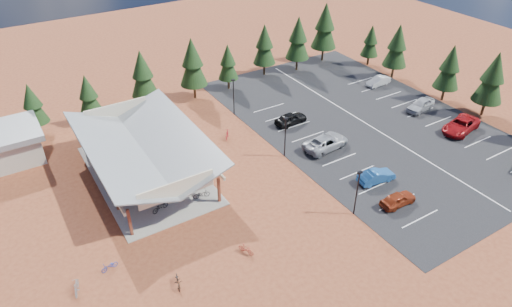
% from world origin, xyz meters
% --- Properties ---
extents(ground, '(140.00, 140.00, 0.00)m').
position_xyz_m(ground, '(0.00, 0.00, 0.00)').
color(ground, maroon).
rests_on(ground, ground).
extents(asphalt_lot, '(27.00, 44.00, 0.04)m').
position_xyz_m(asphalt_lot, '(18.50, 3.00, 0.02)').
color(asphalt_lot, black).
rests_on(asphalt_lot, ground).
extents(concrete_pad, '(10.60, 18.60, 0.10)m').
position_xyz_m(concrete_pad, '(-10.00, 7.00, 0.05)').
color(concrete_pad, gray).
rests_on(concrete_pad, ground).
extents(bike_pavilion, '(11.65, 19.40, 4.97)m').
position_xyz_m(bike_pavilion, '(-10.00, 7.00, 3.82)').
color(bike_pavilion, '#5B2A1A').
rests_on(bike_pavilion, concrete_pad).
extents(lamp_post_0, '(0.50, 0.25, 5.14)m').
position_xyz_m(lamp_post_0, '(5.00, -10.00, 2.98)').
color(lamp_post_0, black).
rests_on(lamp_post_0, ground).
extents(lamp_post_1, '(0.50, 0.25, 5.14)m').
position_xyz_m(lamp_post_1, '(5.00, 2.00, 2.98)').
color(lamp_post_1, black).
rests_on(lamp_post_1, ground).
extents(lamp_post_2, '(0.50, 0.25, 5.14)m').
position_xyz_m(lamp_post_2, '(5.00, 14.00, 2.98)').
color(lamp_post_2, black).
rests_on(lamp_post_2, ground).
extents(trash_bin_0, '(0.60, 0.60, 0.90)m').
position_xyz_m(trash_bin_0, '(-4.20, 5.22, 0.45)').
color(trash_bin_0, '#3D2B16').
rests_on(trash_bin_0, ground).
extents(trash_bin_1, '(0.60, 0.60, 0.90)m').
position_xyz_m(trash_bin_1, '(-2.99, 5.98, 0.45)').
color(trash_bin_1, '#3D2B16').
rests_on(trash_bin_1, ground).
extents(pine_1, '(2.94, 2.94, 6.86)m').
position_xyz_m(pine_1, '(-18.31, 22.53, 4.18)').
color(pine_1, '#382314').
rests_on(pine_1, ground).
extents(pine_2, '(3.00, 3.00, 6.99)m').
position_xyz_m(pine_2, '(-11.90, 21.24, 4.27)').
color(pine_2, '#382314').
rests_on(pine_2, ground).
extents(pine_3, '(3.62, 3.62, 8.42)m').
position_xyz_m(pine_3, '(-4.40, 21.95, 5.14)').
color(pine_3, '#382314').
rests_on(pine_3, ground).
extents(pine_4, '(3.85, 3.85, 8.98)m').
position_xyz_m(pine_4, '(2.63, 21.29, 5.48)').
color(pine_4, '#382314').
rests_on(pine_4, ground).
extents(pine_5, '(2.97, 2.97, 6.93)m').
position_xyz_m(pine_5, '(8.29, 21.46, 4.22)').
color(pine_5, '#382314').
rests_on(pine_5, ground).
extents(pine_6, '(3.52, 3.52, 8.20)m').
position_xyz_m(pine_6, '(15.58, 22.99, 5.00)').
color(pine_6, '#382314').
rests_on(pine_6, ground).
extents(pine_7, '(3.78, 3.78, 8.80)m').
position_xyz_m(pine_7, '(21.06, 21.77, 5.37)').
color(pine_7, '#382314').
rests_on(pine_7, ground).
extents(pine_8, '(4.20, 4.20, 9.77)m').
position_xyz_m(pine_8, '(27.20, 22.79, 5.97)').
color(pine_8, '#382314').
rests_on(pine_8, ground).
extents(pine_10, '(3.85, 3.85, 8.97)m').
position_xyz_m(pine_10, '(33.49, -3.78, 5.48)').
color(pine_10, '#382314').
rests_on(pine_10, ground).
extents(pine_11, '(3.53, 3.53, 8.22)m').
position_xyz_m(pine_11, '(32.59, 2.07, 5.02)').
color(pine_11, '#382314').
rests_on(pine_11, ground).
extents(pine_12, '(3.68, 3.68, 8.58)m').
position_xyz_m(pine_12, '(32.09, 11.39, 5.24)').
color(pine_12, '#382314').
rests_on(pine_12, ground).
extents(pine_13, '(2.89, 2.89, 6.72)m').
position_xyz_m(pine_13, '(32.56, 17.35, 4.10)').
color(pine_13, '#382314').
rests_on(pine_13, ground).
extents(bike_0, '(2.00, 1.19, 0.99)m').
position_xyz_m(bike_0, '(-11.07, 0.38, 0.60)').
color(bike_0, black).
rests_on(bike_0, concrete_pad).
extents(bike_1, '(1.54, 0.88, 0.89)m').
position_xyz_m(bike_1, '(-12.86, 2.72, 0.55)').
color(bike_1, '#9EA4A8').
rests_on(bike_1, concrete_pad).
extents(bike_2, '(1.98, 1.20, 0.98)m').
position_xyz_m(bike_2, '(-10.88, 10.02, 0.59)').
color(bike_2, '#20339B').
rests_on(bike_2, concrete_pad).
extents(bike_3, '(1.73, 1.01, 1.00)m').
position_xyz_m(bike_3, '(-11.70, 12.46, 0.60)').
color(bike_3, maroon).
rests_on(bike_3, concrete_pad).
extents(bike_4, '(1.83, 0.87, 0.92)m').
position_xyz_m(bike_4, '(-6.70, 0.06, 0.56)').
color(bike_4, black).
rests_on(bike_4, concrete_pad).
extents(bike_5, '(1.64, 0.71, 0.96)m').
position_xyz_m(bike_5, '(-7.57, 4.20, 0.58)').
color(bike_5, '#9EA3A7').
rests_on(bike_5, concrete_pad).
extents(bike_6, '(1.68, 0.96, 0.83)m').
position_xyz_m(bike_6, '(-9.14, 10.25, 0.52)').
color(bike_6, navy).
rests_on(bike_6, concrete_pad).
extents(bike_7, '(1.85, 0.92, 1.07)m').
position_xyz_m(bike_7, '(-7.32, 11.90, 0.64)').
color(bike_7, '#9F1810').
rests_on(bike_7, concrete_pad).
extents(bike_8, '(1.10, 1.95, 0.97)m').
position_xyz_m(bike_8, '(-13.32, -9.11, 0.48)').
color(bike_8, black).
rests_on(bike_8, ground).
extents(bike_9, '(1.08, 1.88, 1.09)m').
position_xyz_m(bike_9, '(-20.58, -5.42, 0.54)').
color(bike_9, gray).
rests_on(bike_9, ground).
extents(bike_10, '(1.59, 0.81, 0.80)m').
position_xyz_m(bike_10, '(-17.61, -4.48, 0.40)').
color(bike_10, '#102B97').
rests_on(bike_10, ground).
extents(bike_11, '(1.09, 1.65, 0.97)m').
position_xyz_m(bike_11, '(-6.73, -8.94, 0.48)').
color(bike_11, maroon).
rests_on(bike_11, ground).
extents(bike_15, '(1.52, 1.81, 1.12)m').
position_xyz_m(bike_15, '(1.19, 9.01, 0.56)').
color(bike_15, maroon).
rests_on(bike_15, ground).
extents(car_0, '(4.02, 1.67, 1.36)m').
position_xyz_m(car_0, '(9.70, -11.25, 0.72)').
color(car_0, maroon).
rests_on(car_0, asphalt_lot).
extents(car_1, '(4.40, 2.00, 1.40)m').
position_xyz_m(car_1, '(10.58, -7.27, 0.74)').
color(car_1, '#22589A').
rests_on(car_1, asphalt_lot).
extents(car_2, '(6.21, 3.36, 1.66)m').
position_xyz_m(car_2, '(10.17, 0.80, 0.87)').
color(car_2, '#9FA2A7').
rests_on(car_2, asphalt_lot).
extents(car_4, '(4.62, 2.12, 1.53)m').
position_xyz_m(car_4, '(10.02, 7.82, 0.81)').
color(car_4, black).
rests_on(car_4, asphalt_lot).
extents(car_6, '(6.43, 3.91, 1.67)m').
position_xyz_m(car_6, '(27.31, -5.07, 0.87)').
color(car_6, maroon).
rests_on(car_6, asphalt_lot).
extents(car_8, '(5.02, 2.67, 1.62)m').
position_xyz_m(car_8, '(27.39, 1.55, 0.85)').
color(car_8, '#A8AAB1').
rests_on(car_8, asphalt_lot).
extents(car_9, '(4.10, 1.61, 1.33)m').
position_xyz_m(car_9, '(28.19, 10.45, 0.71)').
color(car_9, silver).
rests_on(car_9, asphalt_lot).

